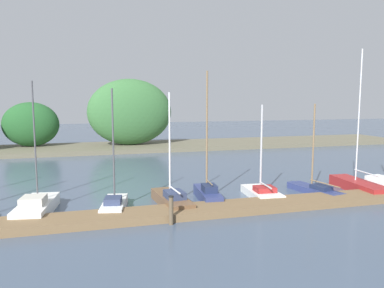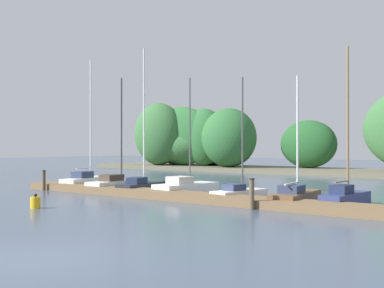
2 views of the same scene
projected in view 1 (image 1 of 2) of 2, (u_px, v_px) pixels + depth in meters
dock_pier at (174, 213)px, 16.93m from camera, size 31.05×1.80×0.35m
sailboat_3 at (37, 206)px, 17.34m from camera, size 1.82×4.02×6.16m
sailboat_4 at (114, 203)px, 17.86m from camera, size 1.56×3.29×5.83m
sailboat_5 at (171, 199)px, 18.67m from camera, size 1.49×4.13×5.66m
sailboat_6 at (207, 192)px, 19.66m from camera, size 1.19×3.44×6.77m
sailboat_7 at (261, 192)px, 20.27m from camera, size 1.59×3.28×5.03m
sailboat_8 at (314, 188)px, 21.08m from camera, size 1.63×3.91×5.07m
sailboat_9 at (356, 185)px, 21.75m from camera, size 1.47×4.51×8.15m
mooring_piling_1 at (171, 210)px, 15.77m from camera, size 0.22×0.22×1.25m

